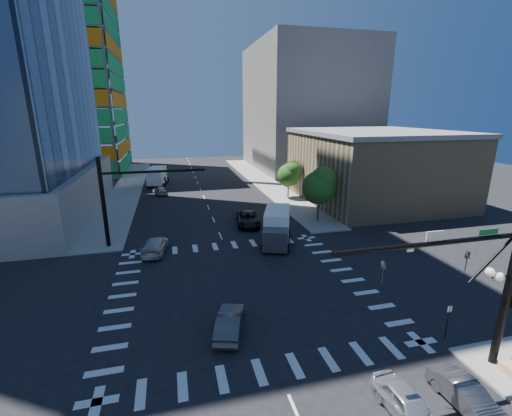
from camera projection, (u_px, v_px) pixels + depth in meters
name	position (u px, v px, depth m)	size (l,w,h in m)	color
ground	(243.00, 288.00, 26.76)	(160.00, 160.00, 0.00)	black
road_markings	(243.00, 288.00, 26.76)	(20.00, 20.00, 0.01)	silver
sidewalk_ne	(263.00, 181.00, 66.99)	(5.00, 60.00, 0.15)	gray
sidewalk_nw	(128.00, 188.00, 61.14)	(5.00, 60.00, 0.15)	gray
construction_building	(52.00, 55.00, 71.41)	(25.16, 34.50, 70.60)	slate
commercial_building	(374.00, 166.00, 51.68)	(20.50, 22.50, 10.60)	tan
bg_building_ne	(306.00, 108.00, 80.57)	(24.00, 30.00, 28.00)	slate
signal_mast_se	(496.00, 283.00, 17.14)	(10.51, 2.48, 9.00)	black
signal_mast_nw	(119.00, 194.00, 33.65)	(10.20, 0.40, 9.00)	black
tree_south	(321.00, 185.00, 41.41)	(4.16, 4.16, 6.82)	#382316
tree_north	(290.00, 174.00, 52.86)	(3.54, 3.52, 5.78)	#382316
no_parking_sign	(448.00, 318.00, 20.49)	(0.30, 0.06, 2.20)	black
car_nb_near	(407.00, 405.00, 15.30)	(1.55, 3.85, 1.31)	#B2B3BA
car_nb_right	(467.00, 396.00, 15.84)	(1.32, 3.79, 1.25)	#515157
car_nb_far	(248.00, 219.00, 41.33)	(2.61, 5.67, 1.58)	black
car_sb_near	(155.00, 245.00, 33.29)	(2.06, 5.07, 1.47)	silver
car_sb_mid	(160.00, 191.00, 56.34)	(1.61, 3.99, 1.36)	#9D9FA5
car_sb_cross	(230.00, 322.00, 21.24)	(1.48, 4.25, 1.40)	#444448
box_truck_near	(277.00, 230.00, 35.41)	(4.82, 6.99, 3.38)	black
box_truck_far	(158.00, 177.00, 63.32)	(3.92, 6.98, 3.45)	black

